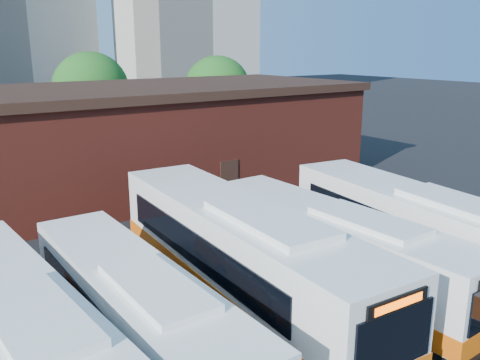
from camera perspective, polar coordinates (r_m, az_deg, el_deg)
ground at (r=18.27m, az=16.00°, el=-14.48°), size 220.00×220.00×0.00m
bus_farwest at (r=14.10m, az=-23.23°, el=-17.57°), size 3.32×12.20×3.29m
bus_west at (r=14.83m, az=-11.49°, el=-15.25°), size 2.45×11.42×3.10m
bus_midwest at (r=17.41m, az=-0.01°, el=-9.01°), size 3.64×14.14×3.81m
bus_mideast at (r=18.87m, az=10.57°, el=-8.15°), size 2.80×12.07×3.27m
bus_east at (r=20.76m, az=19.66°, el=-6.20°), size 4.28×13.34×3.58m
depot_building at (r=32.83m, az=-11.51°, el=4.85°), size 28.60×12.60×6.40m
tree_mid at (r=46.32m, az=-16.37°, el=9.65°), size 6.56×6.56×8.36m
tree_east at (r=48.36m, az=-2.55°, el=10.12°), size 6.24×6.24×7.96m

